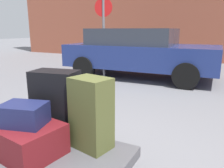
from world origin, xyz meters
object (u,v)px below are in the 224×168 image
duffel_bag_navy_topmost_pile (24,114)px  parked_car (138,52)px  no_parking_sign (104,30)px  suitcase_maroon_rear_left (26,139)px  suitcase_black_rear_right (56,104)px  suitcase_olive_front_right (91,114)px  luggage_cart (51,157)px

duffel_bag_navy_topmost_pile → parked_car: parked_car is taller
no_parking_sign → suitcase_maroon_rear_left: bearing=-68.9°
suitcase_black_rear_right → suitcase_olive_front_right: suitcase_black_rear_right is taller
suitcase_black_rear_right → no_parking_sign: 4.32m
suitcase_maroon_rear_left → parked_car: 5.10m
suitcase_olive_front_right → parked_car: (-1.34, 4.66, 0.10)m
parked_car → suitcase_black_rear_right: bearing=-78.8°
suitcase_olive_front_right → suitcase_maroon_rear_left: bearing=-130.8°
suitcase_maroon_rear_left → suitcase_black_rear_right: bearing=95.5°
no_parking_sign → suitcase_olive_front_right: bearing=-61.9°
luggage_cart → duffel_bag_navy_topmost_pile: bearing=-139.3°
luggage_cart → no_parking_sign: bearing=113.4°
suitcase_maroon_rear_left → no_parking_sign: (-1.66, 4.30, 0.91)m
parked_car → no_parking_sign: no_parking_sign is taller
parked_car → no_parking_sign: bearing=-137.0°
suitcase_black_rear_right → no_parking_sign: bearing=102.7°
suitcase_maroon_rear_left → no_parking_sign: 4.70m
parked_car → no_parking_sign: 1.22m
suitcase_maroon_rear_left → no_parking_sign: bearing=119.0°
suitcase_olive_front_right → no_parking_sign: 4.53m
suitcase_maroon_rear_left → duffel_bag_navy_topmost_pile: bearing=-82.1°
suitcase_black_rear_right → no_parking_sign: (-1.68, 3.91, 0.71)m
duffel_bag_navy_topmost_pile → luggage_cart: bearing=24.8°
suitcase_maroon_rear_left → luggage_cart: bearing=48.5°
suitcase_black_rear_right → suitcase_maroon_rear_left: bearing=-102.9°
luggage_cart → parked_car: 5.02m
suitcase_black_rear_right → suitcase_olive_front_right: size_ratio=1.03×
luggage_cart → parked_car: size_ratio=0.32×
luggage_cart → suitcase_black_rear_right: (-0.13, 0.26, 0.40)m
suitcase_black_rear_right → parked_car: size_ratio=0.15×
no_parking_sign → parked_car: bearing=43.0°
luggage_cart → suitcase_maroon_rear_left: suitcase_maroon_rear_left is taller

